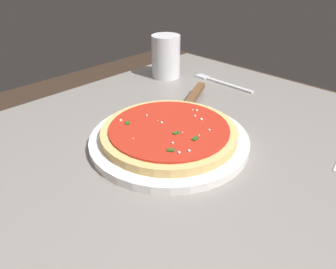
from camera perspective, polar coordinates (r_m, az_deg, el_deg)
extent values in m
cube|color=black|center=(1.25, 3.18, -4.45)|extent=(0.06, 0.06, 0.73)
cube|color=gray|center=(0.60, 1.99, -3.57)|extent=(0.96, 0.80, 0.03)
cylinder|color=white|center=(0.60, 0.00, -1.00)|extent=(0.30, 0.30, 0.02)
cylinder|color=#DBB26B|center=(0.59, 0.00, 0.30)|extent=(0.26, 0.26, 0.02)
cylinder|color=red|center=(0.59, 0.00, 1.13)|extent=(0.23, 0.23, 0.00)
sphere|color=#EFEACC|center=(0.63, -4.00, 3.46)|extent=(0.00, 0.00, 0.00)
sphere|color=#EFEACC|center=(0.62, -8.59, 2.56)|extent=(0.01, 0.01, 0.01)
sphere|color=#EFEACC|center=(0.52, 3.84, -2.97)|extent=(0.01, 0.01, 0.01)
sphere|color=#EFEACC|center=(0.60, -1.07, 2.23)|extent=(0.00, 0.00, 0.00)
sphere|color=#EFEACC|center=(0.61, -1.82, 2.60)|extent=(0.00, 0.00, 0.00)
sphere|color=#EFEACC|center=(0.51, 2.02, -3.28)|extent=(0.01, 0.01, 0.01)
sphere|color=#EFEACC|center=(0.55, -6.35, -0.75)|extent=(0.00, 0.00, 0.00)
sphere|color=#EFEACC|center=(0.58, 7.50, 0.82)|extent=(0.00, 0.00, 0.00)
sphere|color=#EFEACC|center=(0.63, 4.92, 3.37)|extent=(0.00, 0.00, 0.00)
sphere|color=#EFEACC|center=(0.57, 2.88, 0.52)|extent=(0.00, 0.00, 0.00)
sphere|color=#EFEACC|center=(0.65, 5.25, 4.37)|extent=(0.01, 0.01, 0.01)
sphere|color=#EFEACC|center=(0.56, 5.66, -0.14)|extent=(0.00, 0.00, 0.00)
sphere|color=#EFEACC|center=(0.54, 0.85, -1.53)|extent=(0.00, 0.00, 0.00)
sphere|color=#EFEACC|center=(0.62, 5.81, 2.88)|extent=(0.01, 0.01, 0.01)
sphere|color=#EFEACC|center=(0.65, 4.50, 4.47)|extent=(0.00, 0.00, 0.00)
cube|color=#23561E|center=(0.52, 0.51, -2.85)|extent=(0.01, 0.01, 0.00)
cube|color=#23561E|center=(0.55, 4.99, -0.71)|extent=(0.01, 0.01, 0.00)
cube|color=#23561E|center=(0.57, 1.71, 0.19)|extent=(0.01, 0.01, 0.00)
cube|color=#23561E|center=(0.61, -7.41, 2.10)|extent=(0.01, 0.01, 0.00)
cube|color=silver|center=(0.67, 2.39, 3.26)|extent=(0.11, 0.10, 0.00)
cube|color=brown|center=(0.76, 4.89, 7.23)|extent=(0.13, 0.07, 0.01)
cylinder|color=silver|center=(0.92, -0.39, 13.98)|extent=(0.08, 0.08, 0.12)
cube|color=silver|center=(0.88, 10.98, 8.85)|extent=(0.01, 0.15, 0.00)
cube|color=silver|center=(0.94, 6.25, 10.44)|extent=(0.02, 0.04, 0.00)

